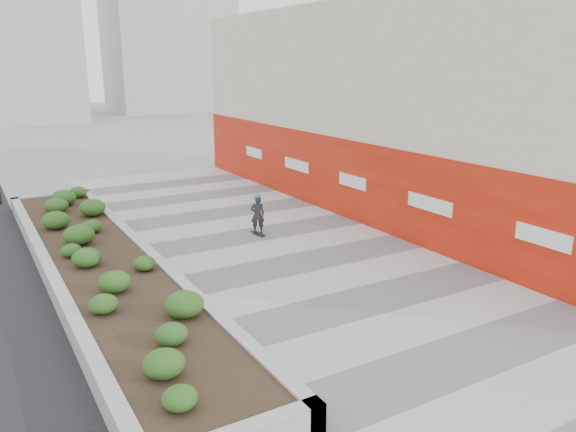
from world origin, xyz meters
name	(u,v)px	position (x,y,z in m)	size (l,w,h in m)	color
ground	(423,327)	(0.00, 0.00, 0.00)	(160.00, 160.00, 0.00)	gray
walkway	(345,284)	(0.00, 3.00, 0.01)	(8.00, 36.00, 0.01)	#A8A8AD
building	(401,109)	(6.98, 8.98, 3.98)	(6.04, 24.08, 8.00)	beige
planter	(101,261)	(-5.50, 7.00, 0.42)	(3.00, 18.00, 0.90)	#9E9EA0
distant_bldg_north_r	(167,8)	(15.00, 60.00, 12.00)	(14.00, 10.00, 24.00)	#ADAAA3
manhole_cover	(359,280)	(0.50, 3.00, 0.00)	(0.44, 0.44, 0.01)	#595654
skateboarder	(258,214)	(0.03, 8.13, 0.74)	(0.56, 0.73, 1.46)	beige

